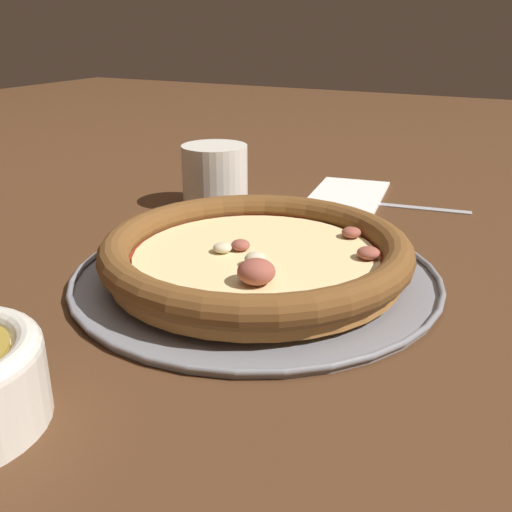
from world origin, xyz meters
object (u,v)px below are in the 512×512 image
pizza (256,253)px  pizza_tray (256,275)px  napkin (347,194)px  fork (383,204)px  drinking_cup (215,176)px

pizza → pizza_tray: bearing=-126.4°
napkin → fork: (0.02, 0.05, -0.00)m
pizza → napkin: size_ratio=1.62×
drinking_cup → fork: size_ratio=0.42×
drinking_cup → fork: (-0.10, 0.19, -0.04)m
drinking_cup → napkin: 0.18m
pizza_tray → drinking_cup: drinking_cup is taller
pizza_tray → drinking_cup: 0.24m
drinking_cup → pizza_tray: bearing=39.8°
napkin → drinking_cup: bearing=-49.6°
drinking_cup → napkin: drinking_cup is taller
pizza_tray → napkin: same height
drinking_cup → napkin: bearing=130.4°
napkin → pizza_tray: bearing=3.1°
drinking_cup → fork: bearing=117.3°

